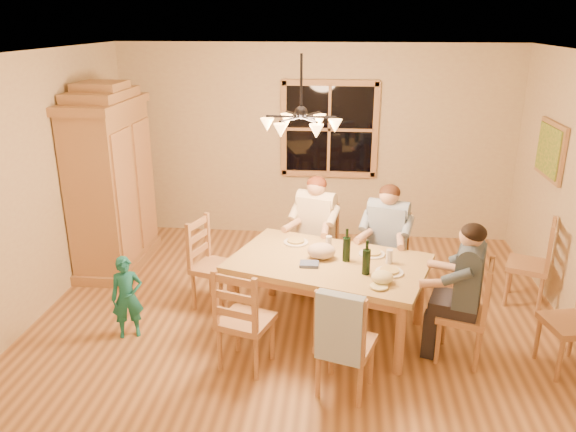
# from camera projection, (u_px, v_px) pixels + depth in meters

# --- Properties ---
(floor) EXTENTS (5.50, 5.50, 0.00)m
(floor) POSITION_uv_depth(u_px,v_px,m) (299.00, 318.00, 5.94)
(floor) COLOR brown
(floor) RESTS_ON ground
(ceiling) EXTENTS (5.50, 5.00, 0.02)m
(ceiling) POSITION_uv_depth(u_px,v_px,m) (301.00, 53.00, 5.04)
(ceiling) COLOR white
(ceiling) RESTS_ON wall_back
(wall_back) EXTENTS (5.50, 0.02, 2.70)m
(wall_back) POSITION_uv_depth(u_px,v_px,m) (315.00, 143.00, 7.84)
(wall_back) COLOR #C7AE8D
(wall_back) RESTS_ON floor
(wall_left) EXTENTS (0.02, 5.00, 2.70)m
(wall_left) POSITION_uv_depth(u_px,v_px,m) (33.00, 188.00, 5.75)
(wall_left) COLOR #C7AE8D
(wall_left) RESTS_ON floor
(window) EXTENTS (1.30, 0.06, 1.30)m
(window) POSITION_uv_depth(u_px,v_px,m) (329.00, 129.00, 7.72)
(window) COLOR black
(window) RESTS_ON wall_back
(painting) EXTENTS (0.06, 0.78, 0.64)m
(painting) POSITION_uv_depth(u_px,v_px,m) (550.00, 150.00, 6.28)
(painting) COLOR #9A7242
(painting) RESTS_ON wall_right
(chandelier) EXTENTS (0.77, 0.68, 0.71)m
(chandelier) POSITION_uv_depth(u_px,v_px,m) (301.00, 122.00, 5.25)
(chandelier) COLOR black
(chandelier) RESTS_ON ceiling
(armoire) EXTENTS (0.66, 1.40, 2.30)m
(armoire) POSITION_uv_depth(u_px,v_px,m) (112.00, 185.00, 6.91)
(armoire) COLOR #9A7242
(armoire) RESTS_ON floor
(dining_table) EXTENTS (2.12, 1.65, 0.76)m
(dining_table) POSITION_uv_depth(u_px,v_px,m) (328.00, 270.00, 5.52)
(dining_table) COLOR tan
(dining_table) RESTS_ON floor
(chair_far_left) EXTENTS (0.55, 0.53, 0.99)m
(chair_far_left) POSITION_uv_depth(u_px,v_px,m) (315.00, 262.00, 6.57)
(chair_far_left) COLOR #A47648
(chair_far_left) RESTS_ON floor
(chair_far_right) EXTENTS (0.55, 0.53, 0.99)m
(chair_far_right) POSITION_uv_depth(u_px,v_px,m) (384.00, 274.00, 6.27)
(chair_far_right) COLOR #A47648
(chair_far_right) RESTS_ON floor
(chair_near_left) EXTENTS (0.55, 0.53, 0.99)m
(chair_near_left) POSITION_uv_depth(u_px,v_px,m) (246.00, 335.00, 5.05)
(chair_near_left) COLOR #A47648
(chair_near_left) RESTS_ON floor
(chair_near_right) EXTENTS (0.55, 0.53, 0.99)m
(chair_near_right) POSITION_uv_depth(u_px,v_px,m) (345.00, 359.00, 4.70)
(chair_near_right) COLOR #A47648
(chair_near_right) RESTS_ON floor
(chair_end_left) EXTENTS (0.53, 0.55, 0.99)m
(chair_end_left) POSITION_uv_depth(u_px,v_px,m) (215.00, 280.00, 6.12)
(chair_end_left) COLOR #A47648
(chair_end_left) RESTS_ON floor
(chair_end_right) EXTENTS (0.53, 0.55, 0.99)m
(chair_end_right) POSITION_uv_depth(u_px,v_px,m) (461.00, 329.00, 5.16)
(chair_end_right) COLOR #A47648
(chair_end_right) RESTS_ON floor
(adult_woman) EXTENTS (0.49, 0.51, 0.87)m
(adult_woman) POSITION_uv_depth(u_px,v_px,m) (316.00, 218.00, 6.39)
(adult_woman) COLOR beige
(adult_woman) RESTS_ON floor
(adult_plaid_man) EXTENTS (0.49, 0.51, 0.87)m
(adult_plaid_man) POSITION_uv_depth(u_px,v_px,m) (387.00, 229.00, 6.09)
(adult_plaid_man) COLOR #345B8F
(adult_plaid_man) RESTS_ON floor
(adult_slate_man) EXTENTS (0.51, 0.49, 0.87)m
(adult_slate_man) POSITION_uv_depth(u_px,v_px,m) (467.00, 276.00, 4.98)
(adult_slate_man) COLOR #3B4C5F
(adult_slate_man) RESTS_ON floor
(towel) EXTENTS (0.39, 0.21, 0.58)m
(towel) POSITION_uv_depth(u_px,v_px,m) (340.00, 328.00, 4.40)
(towel) COLOR #98B2CE
(towel) RESTS_ON chair_near_right
(wine_bottle_a) EXTENTS (0.08, 0.08, 0.33)m
(wine_bottle_a) POSITION_uv_depth(u_px,v_px,m) (347.00, 245.00, 5.43)
(wine_bottle_a) COLOR black
(wine_bottle_a) RESTS_ON dining_table
(wine_bottle_b) EXTENTS (0.08, 0.08, 0.33)m
(wine_bottle_b) POSITION_uv_depth(u_px,v_px,m) (367.00, 257.00, 5.15)
(wine_bottle_b) COLOR black
(wine_bottle_b) RESTS_ON dining_table
(plate_woman) EXTENTS (0.26, 0.26, 0.02)m
(plate_woman) POSITION_uv_depth(u_px,v_px,m) (296.00, 242.00, 5.90)
(plate_woman) COLOR white
(plate_woman) RESTS_ON dining_table
(plate_plaid) EXTENTS (0.26, 0.26, 0.02)m
(plate_plaid) POSITION_uv_depth(u_px,v_px,m) (372.00, 254.00, 5.61)
(plate_plaid) COLOR white
(plate_plaid) RESTS_ON dining_table
(plate_slate) EXTENTS (0.26, 0.26, 0.02)m
(plate_slate) POSITION_uv_depth(u_px,v_px,m) (389.00, 272.00, 5.21)
(plate_slate) COLOR white
(plate_slate) RESTS_ON dining_table
(wine_glass_a) EXTENTS (0.06, 0.06, 0.14)m
(wine_glass_a) POSITION_uv_depth(u_px,v_px,m) (329.00, 243.00, 5.73)
(wine_glass_a) COLOR silver
(wine_glass_a) RESTS_ON dining_table
(wine_glass_b) EXTENTS (0.06, 0.06, 0.14)m
(wine_glass_b) POSITION_uv_depth(u_px,v_px,m) (389.00, 256.00, 5.40)
(wine_glass_b) COLOR silver
(wine_glass_b) RESTS_ON dining_table
(cap) EXTENTS (0.20, 0.20, 0.11)m
(cap) POSITION_uv_depth(u_px,v_px,m) (382.00, 277.00, 5.01)
(cap) COLOR beige
(cap) RESTS_ON dining_table
(napkin) EXTENTS (0.21, 0.19, 0.03)m
(napkin) POSITION_uv_depth(u_px,v_px,m) (309.00, 264.00, 5.37)
(napkin) COLOR #495786
(napkin) RESTS_ON dining_table
(cloth_bundle) EXTENTS (0.28, 0.22, 0.15)m
(cloth_bundle) POSITION_uv_depth(u_px,v_px,m) (321.00, 251.00, 5.51)
(cloth_bundle) COLOR #C4A98E
(cloth_bundle) RESTS_ON dining_table
(child) EXTENTS (0.36, 0.30, 0.84)m
(child) POSITION_uv_depth(u_px,v_px,m) (127.00, 297.00, 5.48)
(child) COLOR #197374
(child) RESTS_ON floor
(chair_spare_front) EXTENTS (0.51, 0.52, 0.99)m
(chair_spare_front) POSITION_uv_depth(u_px,v_px,m) (568.00, 339.00, 4.99)
(chair_spare_front) COLOR #A47648
(chair_spare_front) RESTS_ON floor
(chair_spare_back) EXTENTS (0.55, 0.56, 0.99)m
(chair_spare_back) POSITION_uv_depth(u_px,v_px,m) (526.00, 278.00, 6.17)
(chair_spare_back) COLOR #A47648
(chair_spare_back) RESTS_ON floor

